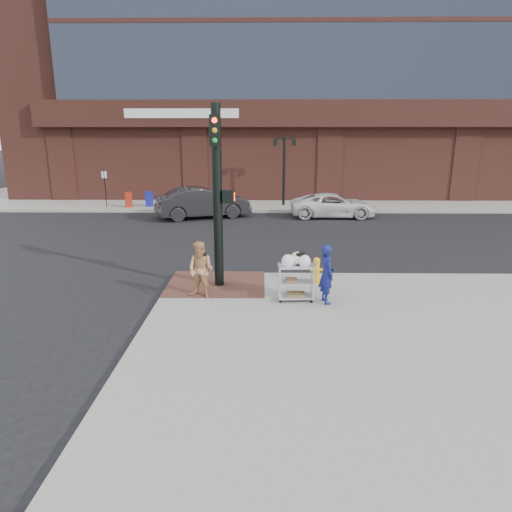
{
  "coord_description": "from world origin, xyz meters",
  "views": [
    {
      "loc": [
        0.74,
        -11.67,
        4.38
      ],
      "look_at": [
        0.57,
        -0.06,
        1.25
      ],
      "focal_mm": 32.0,
      "sensor_mm": 36.0,
      "label": 1
    }
  ],
  "objects_px": {
    "lamp_post": "(284,164)",
    "minivan_white": "(333,205)",
    "fire_hydrant": "(316,270)",
    "woman_blue": "(327,274)",
    "pedestrian_tan": "(201,270)",
    "utility_cart": "(296,279)",
    "traffic_signal_pole": "(218,192)",
    "sedan_dark": "(203,203)"
  },
  "relations": [
    {
      "from": "pedestrian_tan",
      "to": "fire_hydrant",
      "type": "xyz_separation_m",
      "value": [
        3.18,
        1.23,
        -0.36
      ]
    },
    {
      "from": "traffic_signal_pole",
      "to": "sedan_dark",
      "type": "distance_m",
      "value": 11.96
    },
    {
      "from": "traffic_signal_pole",
      "to": "sedan_dark",
      "type": "bearing_deg",
      "value": 99.62
    },
    {
      "from": "woman_blue",
      "to": "sedan_dark",
      "type": "bearing_deg",
      "value": 8.78
    },
    {
      "from": "lamp_post",
      "to": "fire_hydrant",
      "type": "distance_m",
      "value": 15.14
    },
    {
      "from": "traffic_signal_pole",
      "to": "sedan_dark",
      "type": "relative_size",
      "value": 1.01
    },
    {
      "from": "fire_hydrant",
      "to": "woman_blue",
      "type": "bearing_deg",
      "value": -87.32
    },
    {
      "from": "lamp_post",
      "to": "pedestrian_tan",
      "type": "bearing_deg",
      "value": -100.07
    },
    {
      "from": "lamp_post",
      "to": "fire_hydrant",
      "type": "relative_size",
      "value": 5.17
    },
    {
      "from": "utility_cart",
      "to": "woman_blue",
      "type": "bearing_deg",
      "value": -11.15
    },
    {
      "from": "minivan_white",
      "to": "fire_hydrant",
      "type": "bearing_deg",
      "value": 169.23
    },
    {
      "from": "lamp_post",
      "to": "utility_cart",
      "type": "height_order",
      "value": "lamp_post"
    },
    {
      "from": "utility_cart",
      "to": "pedestrian_tan",
      "type": "bearing_deg",
      "value": 175.5
    },
    {
      "from": "pedestrian_tan",
      "to": "sedan_dark",
      "type": "height_order",
      "value": "pedestrian_tan"
    },
    {
      "from": "pedestrian_tan",
      "to": "minivan_white",
      "type": "xyz_separation_m",
      "value": [
        5.41,
        12.93,
        -0.27
      ]
    },
    {
      "from": "sedan_dark",
      "to": "minivan_white",
      "type": "xyz_separation_m",
      "value": [
        6.98,
        0.31,
        -0.18
      ]
    },
    {
      "from": "minivan_white",
      "to": "fire_hydrant",
      "type": "xyz_separation_m",
      "value": [
        -2.23,
        -11.7,
        -0.09
      ]
    },
    {
      "from": "minivan_white",
      "to": "pedestrian_tan",
      "type": "bearing_deg",
      "value": 157.3
    },
    {
      "from": "sedan_dark",
      "to": "minivan_white",
      "type": "height_order",
      "value": "sedan_dark"
    },
    {
      "from": "woman_blue",
      "to": "utility_cart",
      "type": "distance_m",
      "value": 0.8
    },
    {
      "from": "lamp_post",
      "to": "utility_cart",
      "type": "relative_size",
      "value": 3.14
    },
    {
      "from": "pedestrian_tan",
      "to": "utility_cart",
      "type": "bearing_deg",
      "value": 18.64
    },
    {
      "from": "lamp_post",
      "to": "utility_cart",
      "type": "bearing_deg",
      "value": -91.35
    },
    {
      "from": "pedestrian_tan",
      "to": "fire_hydrant",
      "type": "distance_m",
      "value": 3.43
    },
    {
      "from": "traffic_signal_pole",
      "to": "woman_blue",
      "type": "distance_m",
      "value": 3.69
    },
    {
      "from": "traffic_signal_pole",
      "to": "utility_cart",
      "type": "relative_size",
      "value": 3.92
    },
    {
      "from": "woman_blue",
      "to": "sedan_dark",
      "type": "height_order",
      "value": "woman_blue"
    },
    {
      "from": "lamp_post",
      "to": "minivan_white",
      "type": "distance_m",
      "value": 4.6
    },
    {
      "from": "fire_hydrant",
      "to": "traffic_signal_pole",
      "type": "bearing_deg",
      "value": -175.13
    },
    {
      "from": "fire_hydrant",
      "to": "minivan_white",
      "type": "bearing_deg",
      "value": 79.22
    },
    {
      "from": "lamp_post",
      "to": "sedan_dark",
      "type": "xyz_separation_m",
      "value": [
        -4.45,
        -3.61,
        -1.8
      ]
    },
    {
      "from": "traffic_signal_pole",
      "to": "fire_hydrant",
      "type": "bearing_deg",
      "value": 4.87
    },
    {
      "from": "fire_hydrant",
      "to": "sedan_dark",
      "type": "bearing_deg",
      "value": 112.65
    },
    {
      "from": "minivan_white",
      "to": "fire_hydrant",
      "type": "height_order",
      "value": "minivan_white"
    },
    {
      "from": "utility_cart",
      "to": "minivan_white",
      "type": "bearing_deg",
      "value": 77.46
    },
    {
      "from": "lamp_post",
      "to": "sedan_dark",
      "type": "bearing_deg",
      "value": -140.94
    },
    {
      "from": "woman_blue",
      "to": "fire_hydrant",
      "type": "relative_size",
      "value": 1.99
    },
    {
      "from": "lamp_post",
      "to": "traffic_signal_pole",
      "type": "bearing_deg",
      "value": -99.24
    },
    {
      "from": "woman_blue",
      "to": "minivan_white",
      "type": "distance_m",
      "value": 13.45
    },
    {
      "from": "pedestrian_tan",
      "to": "minivan_white",
      "type": "relative_size",
      "value": 0.33
    },
    {
      "from": "woman_blue",
      "to": "fire_hydrant",
      "type": "distance_m",
      "value": 1.62
    },
    {
      "from": "traffic_signal_pole",
      "to": "minivan_white",
      "type": "height_order",
      "value": "traffic_signal_pole"
    }
  ]
}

